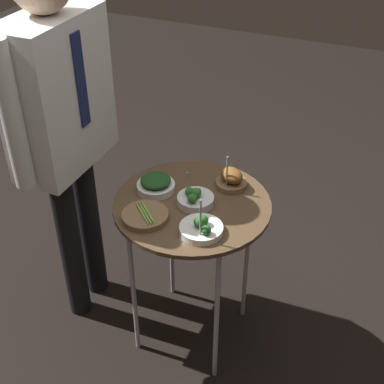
% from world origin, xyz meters
% --- Properties ---
extents(ground_plane, '(8.00, 8.00, 0.00)m').
position_xyz_m(ground_plane, '(0.00, 0.00, 0.00)').
color(ground_plane, black).
extents(serving_cart, '(0.61, 0.61, 0.73)m').
position_xyz_m(serving_cart, '(0.00, 0.00, 0.67)').
color(serving_cart, brown).
rests_on(serving_cart, ground_plane).
extents(bowl_spinach_back_right, '(0.15, 0.15, 0.06)m').
position_xyz_m(bowl_spinach_back_right, '(0.02, 0.16, 0.76)').
color(bowl_spinach_back_right, white).
rests_on(bowl_spinach_back_right, serving_cart).
extents(bowl_broccoli_near_rim, '(0.14, 0.14, 0.13)m').
position_xyz_m(bowl_broccoli_near_rim, '(-0.00, -0.01, 0.76)').
color(bowl_broccoli_near_rim, silver).
rests_on(bowl_broccoli_near_rim, serving_cart).
extents(bowl_broccoli_far_rim, '(0.16, 0.16, 0.18)m').
position_xyz_m(bowl_broccoli_far_rim, '(-0.15, -0.10, 0.75)').
color(bowl_broccoli_far_rim, white).
rests_on(bowl_broccoli_far_rim, serving_cart).
extents(bowl_asparagus_center, '(0.17, 0.17, 0.03)m').
position_xyz_m(bowl_asparagus_center, '(-0.16, 0.12, 0.74)').
color(bowl_asparagus_center, brown).
rests_on(bowl_asparagus_center, serving_cart).
extents(bowl_roast_front_left, '(0.12, 0.13, 0.16)m').
position_xyz_m(bowl_roast_front_left, '(0.16, -0.10, 0.77)').
color(bowl_roast_front_left, brown).
rests_on(bowl_roast_front_left, serving_cart).
extents(waiter_figure, '(0.59, 0.22, 1.60)m').
position_xyz_m(waiter_figure, '(-0.01, 0.54, 1.02)').
color(waiter_figure, black).
rests_on(waiter_figure, ground_plane).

